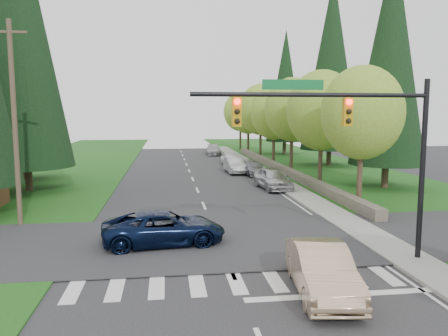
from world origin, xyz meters
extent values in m
plane|color=#28282B|center=(0.00, 0.00, 0.00)|extent=(120.00, 120.00, 0.00)
cube|color=#1B5316|center=(13.00, 20.00, 0.03)|extent=(14.00, 110.00, 0.06)
cube|color=#1B5316|center=(-13.00, 20.00, 0.03)|extent=(14.00, 110.00, 0.06)
cube|color=#28282B|center=(0.00, 8.00, 0.00)|extent=(120.00, 8.00, 0.10)
cube|color=gray|center=(6.90, 22.00, 0.07)|extent=(1.80, 80.00, 0.13)
cube|color=gray|center=(6.05, 22.00, 0.07)|extent=(0.20, 80.00, 0.13)
cube|color=#4C4438|center=(8.60, 30.00, 0.35)|extent=(0.70, 40.00, 0.70)
cylinder|color=black|center=(7.20, 4.50, 3.40)|extent=(0.20, 0.20, 6.80)
cylinder|color=black|center=(2.90, 4.50, 6.20)|extent=(8.60, 0.16, 0.16)
cube|color=#0C662D|center=(2.20, 4.55, 6.55)|extent=(2.20, 0.04, 0.35)
cube|color=#BF8C0C|center=(4.20, 4.50, 5.60)|extent=(0.32, 0.24, 1.00)
sphere|color=#FF0C05|center=(4.20, 4.36, 5.95)|extent=(0.22, 0.22, 0.22)
cube|color=#BF8C0C|center=(0.20, 4.50, 5.60)|extent=(0.32, 0.24, 1.00)
sphere|color=#FF0C05|center=(0.20, 4.36, 5.95)|extent=(0.22, 0.22, 0.22)
cylinder|color=#473828|center=(-9.50, 12.00, 5.00)|extent=(0.24, 0.24, 10.00)
cube|color=#473828|center=(-9.50, 12.00, 9.40)|extent=(1.60, 0.10, 0.12)
cylinder|color=#38281C|center=(9.20, 14.00, 2.38)|extent=(0.32, 0.32, 4.76)
ellipsoid|color=olive|center=(9.20, 14.00, 5.61)|extent=(4.80, 4.80, 5.52)
cylinder|color=#38281C|center=(9.30, 21.00, 2.46)|extent=(0.32, 0.32, 4.93)
ellipsoid|color=olive|center=(9.30, 21.00, 5.81)|extent=(5.20, 5.20, 5.98)
cylinder|color=#38281C|center=(9.10, 28.00, 2.52)|extent=(0.32, 0.32, 5.04)
ellipsoid|color=olive|center=(9.10, 28.00, 5.94)|extent=(5.00, 5.00, 5.75)
cylinder|color=#38281C|center=(9.20, 35.00, 2.41)|extent=(0.32, 0.32, 4.82)
ellipsoid|color=olive|center=(9.20, 35.00, 5.68)|extent=(5.00, 5.00, 5.75)
cylinder|color=#38281C|center=(9.30, 42.00, 2.58)|extent=(0.32, 0.32, 5.15)
ellipsoid|color=olive|center=(9.30, 42.00, 6.07)|extent=(5.40, 5.40, 6.21)
cylinder|color=#38281C|center=(9.10, 49.00, 2.35)|extent=(0.32, 0.32, 4.70)
ellipsoid|color=olive|center=(9.10, 49.00, 5.54)|extent=(4.80, 4.80, 5.52)
cylinder|color=#38281C|center=(9.20, 56.00, 2.49)|extent=(0.32, 0.32, 4.98)
ellipsoid|color=olive|center=(9.20, 56.00, 5.87)|extent=(5.20, 5.20, 5.98)
cylinder|color=#38281C|center=(-12.00, 22.00, 1.00)|extent=(0.50, 0.50, 2.00)
cone|color=black|center=(-12.00, 22.00, 11.30)|extent=(6.46, 6.46, 19.00)
cylinder|color=#38281C|center=(-14.00, 28.00, 1.00)|extent=(0.50, 0.50, 2.00)
cone|color=black|center=(-14.00, 28.00, 10.30)|extent=(5.78, 5.78, 17.00)
cylinder|color=#38281C|center=(14.00, 20.00, 1.00)|extent=(0.50, 0.50, 2.00)
cone|color=black|center=(14.00, 20.00, 9.80)|extent=(5.44, 5.44, 16.00)
cylinder|color=#38281C|center=(15.00, 34.00, 1.00)|extent=(0.50, 0.50, 2.00)
cone|color=black|center=(15.00, 34.00, 10.80)|extent=(6.12, 6.12, 18.00)
cylinder|color=#38281C|center=(14.00, 48.00, 1.00)|extent=(0.50, 0.50, 2.00)
cone|color=black|center=(14.00, 48.00, 9.30)|extent=(5.10, 5.10, 15.00)
imported|color=#D6B48E|center=(2.48, 2.04, 0.76)|extent=(2.13, 4.74, 1.51)
imported|color=black|center=(-2.36, 7.82, 0.72)|extent=(5.42, 2.95, 1.44)
imported|color=#B4B3B8|center=(5.60, 20.76, 0.81)|extent=(2.30, 4.88, 1.61)
imported|color=slate|center=(5.60, 28.23, 0.63)|extent=(2.28, 4.51, 1.25)
imported|color=silver|center=(4.20, 29.85, 0.74)|extent=(1.74, 4.57, 1.49)
imported|color=silver|center=(4.66, 36.00, 0.70)|extent=(1.81, 4.18, 1.40)
imported|color=#A09FA4|center=(4.20, 48.41, 0.69)|extent=(2.10, 4.80, 1.37)
camera|label=1|loc=(-2.24, -10.44, 5.53)|focal=35.00mm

